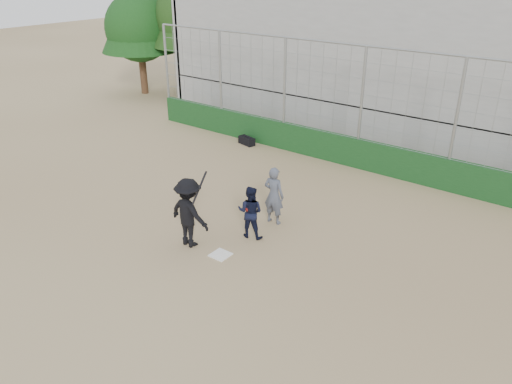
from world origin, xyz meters
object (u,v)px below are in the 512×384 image
Objects in this scene: batter_at_plate at (189,213)px; equipment_bag at (247,141)px; umpire at (274,198)px; catcher_crouched at (250,220)px.

batter_at_plate reaches higher than equipment_bag.
batter_at_plate is 2.38m from umpire.
batter_at_plate is 1.57m from catcher_crouched.
batter_at_plate is 2.61× the size of equipment_bag.
catcher_crouched is 1.33× the size of equipment_bag.
catcher_crouched is at bearing -50.95° from equipment_bag.
catcher_crouched is at bearing 84.83° from umpire.
catcher_crouched is at bearing 51.25° from batter_at_plate.
batter_at_plate reaches higher than umpire.
equipment_bag is at bearing -49.00° from umpire.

